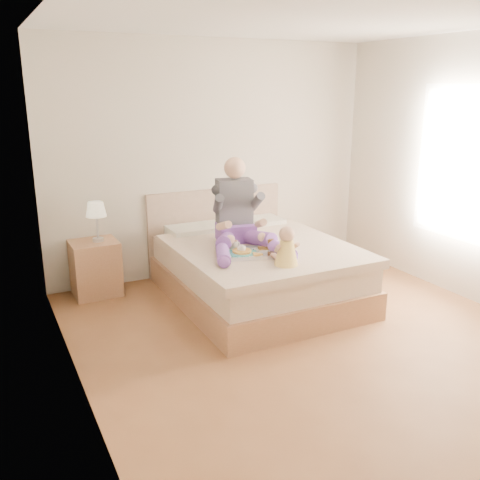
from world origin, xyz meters
name	(u,v)px	position (x,y,z in m)	size (l,w,h in m)	color
room	(324,169)	(0.08, 0.01, 1.51)	(4.02, 4.22, 2.71)	brown
bed	(254,268)	(0.00, 1.08, 0.32)	(1.70, 2.18, 1.00)	#8B6040
nightstand	(96,268)	(-1.50, 1.88, 0.30)	(0.49, 0.44, 0.59)	#8B6040
lamp	(96,212)	(-1.45, 1.87, 0.92)	(0.21, 0.21, 0.43)	silver
adult	(239,219)	(-0.19, 1.07, 0.87)	(0.78, 1.15, 0.90)	#673D99
tray	(252,251)	(-0.23, 0.69, 0.64)	(0.56, 0.49, 0.14)	silver
baby	(286,249)	(-0.10, 0.28, 0.76)	(0.24, 0.32, 0.36)	#F2CA4C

